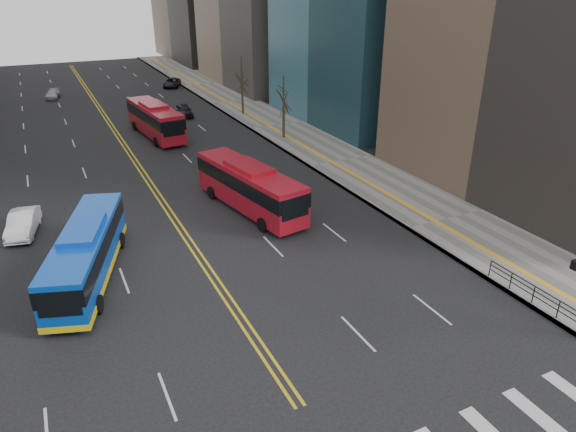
% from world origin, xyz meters
% --- Properties ---
extents(sidewalk_right, '(7.00, 130.00, 0.15)m').
position_xyz_m(sidewalk_right, '(17.50, 45.00, 0.07)').
color(sidewalk_right, slate).
rests_on(sidewalk_right, ground).
extents(centerline, '(0.55, 100.00, 0.01)m').
position_xyz_m(centerline, '(0.00, 55.00, 0.01)').
color(centerline, gold).
rests_on(centerline, ground).
extents(pedestrian_railing, '(0.06, 6.06, 1.02)m').
position_xyz_m(pedestrian_railing, '(14.30, 6.00, 0.82)').
color(pedestrian_railing, black).
rests_on(pedestrian_railing, sidewalk_right).
extents(street_trees, '(35.20, 47.20, 7.60)m').
position_xyz_m(street_trees, '(-7.18, 34.55, 4.87)').
color(street_trees, '#30271D').
rests_on(street_trees, ground).
extents(blue_bus, '(5.84, 11.42, 3.29)m').
position_xyz_m(blue_bus, '(-6.36, 19.12, 1.73)').
color(blue_bus, blue).
rests_on(blue_bus, ground).
extents(red_bus_near, '(4.56, 11.53, 3.57)m').
position_xyz_m(red_bus_near, '(5.58, 24.05, 1.98)').
color(red_bus_near, '#B01222').
rests_on(red_bus_near, ground).
extents(red_bus_far, '(3.83, 11.73, 3.64)m').
position_xyz_m(red_bus_far, '(3.82, 46.84, 2.03)').
color(red_bus_far, '#B01222').
rests_on(red_bus_far, ground).
extents(car_white, '(2.45, 4.75, 1.49)m').
position_xyz_m(car_white, '(-9.70, 27.12, 0.75)').
color(car_white, white).
rests_on(car_white, ground).
extents(car_dark_mid, '(2.09, 4.47, 1.48)m').
position_xyz_m(car_dark_mid, '(9.01, 54.40, 0.74)').
color(car_dark_mid, black).
rests_on(car_dark_mid, ground).
extents(car_silver, '(2.50, 4.29, 1.17)m').
position_xyz_m(car_silver, '(-5.13, 72.97, 0.58)').
color(car_silver, '#ADAEB2').
rests_on(car_silver, ground).
extents(car_dark_far, '(4.04, 5.40, 1.36)m').
position_xyz_m(car_dark_far, '(12.50, 73.96, 0.68)').
color(car_dark_far, black).
rests_on(car_dark_far, ground).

